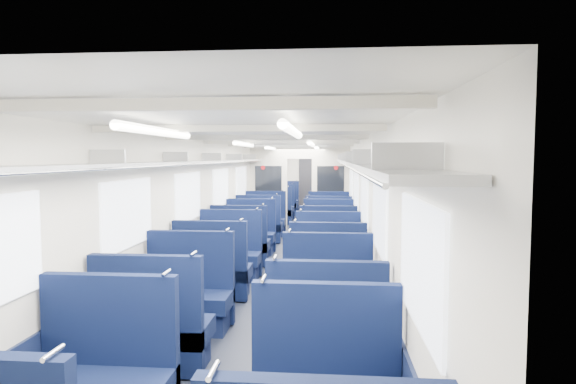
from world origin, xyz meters
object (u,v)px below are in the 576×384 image
(seat_26, at_px, (284,202))
(seat_10, at_px, (229,257))
(seat_16, at_px, (259,227))
(seat_19, at_px, (329,222))
(seat_12, at_px, (240,246))
(seat_22, at_px, (278,209))
(seat_15, at_px, (328,237))
(seat_8, at_px, (213,274))
(seat_6, at_px, (188,298))
(seat_13, at_px, (328,247))
(seat_2, at_px, (103,383))
(seat_9, at_px, (328,276))
(seat_25, at_px, (329,205))
(seat_4, at_px, (153,333))
(seat_23, at_px, (329,209))
(end_door, at_px, (308,183))
(seat_5, at_px, (326,343))
(seat_27, at_px, (329,202))
(seat_18, at_px, (265,222))
(seat_21, at_px, (329,213))
(bulkhead, at_px, (299,186))
(seat_24, at_px, (281,205))
(seat_17, at_px, (328,229))
(seat_20, at_px, (274,212))
(seat_7, at_px, (327,302))
(seat_14, at_px, (250,236))
(seat_11, at_px, (328,261))

(seat_26, bearing_deg, seat_10, -90.00)
(seat_16, xyz_separation_m, seat_19, (1.66, 1.02, 0.00))
(seat_12, distance_m, seat_19, 3.85)
(seat_12, xyz_separation_m, seat_22, (0.00, 6.62, 0.00))
(seat_15, xyz_separation_m, seat_19, (0.00, 2.27, 0.00))
(seat_19, bearing_deg, seat_8, -106.38)
(seat_6, xyz_separation_m, seat_13, (1.66, 3.47, 0.00))
(seat_2, bearing_deg, seat_9, 63.88)
(seat_9, relative_size, seat_16, 1.00)
(seat_25, bearing_deg, seat_4, -97.62)
(seat_23, xyz_separation_m, seat_26, (-1.66, 2.17, 0.00))
(end_door, bearing_deg, seat_9, -86.22)
(seat_5, xyz_separation_m, seat_27, (0.00, 13.65, 0.00))
(seat_6, relative_size, seat_22, 1.00)
(seat_2, distance_m, seat_18, 9.08)
(seat_13, relative_size, seat_21, 1.00)
(bulkhead, xyz_separation_m, seat_26, (-0.83, 4.26, -0.87))
(seat_24, relative_size, seat_25, 1.00)
(seat_13, bearing_deg, seat_17, 90.00)
(seat_6, bearing_deg, seat_10, 90.00)
(seat_2, relative_size, seat_20, 1.00)
(seat_7, height_order, seat_9, same)
(seat_13, bearing_deg, seat_4, -109.74)
(seat_4, distance_m, seat_12, 4.56)
(seat_20, relative_size, seat_27, 1.00)
(seat_2, bearing_deg, seat_13, 73.63)
(seat_27, bearing_deg, seat_22, -125.03)
(seat_17, distance_m, seat_26, 6.81)
(seat_6, xyz_separation_m, seat_20, (0.00, 9.03, 0.00))
(bulkhead, bearing_deg, seat_10, -98.40)
(seat_5, bearing_deg, seat_25, 90.00)
(seat_10, height_order, seat_25, same)
(seat_18, distance_m, seat_26, 5.39)
(seat_27, bearing_deg, seat_21, -90.00)
(seat_13, bearing_deg, seat_25, 90.00)
(seat_8, relative_size, seat_13, 1.00)
(seat_2, bearing_deg, seat_7, 52.76)
(seat_20, height_order, seat_26, same)
(seat_14, distance_m, seat_27, 8.04)
(seat_10, xyz_separation_m, seat_11, (1.66, -0.17, 0.00))
(seat_16, relative_size, seat_26, 1.00)
(seat_22, bearing_deg, seat_27, 54.97)
(seat_6, bearing_deg, seat_8, 90.00)
(seat_2, height_order, seat_7, same)
(seat_7, relative_size, seat_21, 1.00)
(seat_7, height_order, seat_17, same)
(seat_18, height_order, seat_19, same)
(seat_7, bearing_deg, seat_12, 116.02)
(seat_11, xyz_separation_m, seat_20, (-1.66, 6.79, 0.00))
(seat_4, bearing_deg, seat_2, -90.00)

